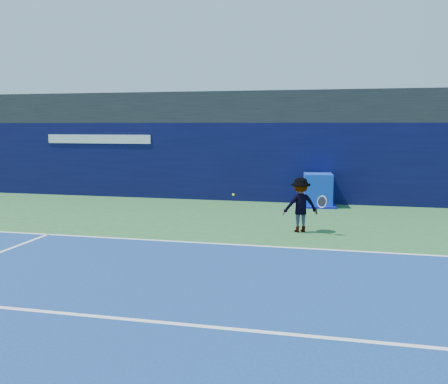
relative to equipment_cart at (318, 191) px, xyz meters
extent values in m
plane|color=#2D6432|center=(-1.85, -9.43, -0.54)|extent=(80.00, 80.00, 0.00)
cube|color=white|center=(-1.85, -6.43, -0.53)|extent=(24.00, 0.10, 0.01)
cube|color=white|center=(-1.85, -11.43, -0.53)|extent=(24.00, 0.10, 0.01)
cube|color=black|center=(-1.85, 2.07, 3.06)|extent=(36.00, 3.00, 1.20)
cube|color=#090B35|center=(-1.85, 1.07, 0.96)|extent=(36.00, 1.00, 3.00)
cube|color=white|center=(-8.85, 0.56, 1.81)|extent=(4.50, 0.04, 0.35)
cube|color=#0D32BF|center=(0.00, 0.00, 0.05)|extent=(1.10, 1.10, 1.19)
cube|color=#0C0EAC|center=(0.00, 0.00, -0.50)|extent=(1.37, 1.37, 0.08)
imported|color=silver|center=(-0.29, -4.52, 0.21)|extent=(1.11, 0.88, 1.50)
cylinder|color=black|center=(0.16, -4.77, 0.11)|extent=(0.07, 0.13, 0.24)
torus|color=silver|center=(0.30, -4.82, 0.36)|extent=(0.28, 0.16, 0.27)
cylinder|color=black|center=(0.30, -4.82, 0.36)|extent=(0.23, 0.12, 0.23)
sphere|color=#C7D818|center=(-2.17, -4.49, 0.43)|extent=(0.07, 0.07, 0.07)
camera|label=1|loc=(0.69, -18.13, 2.39)|focal=40.00mm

